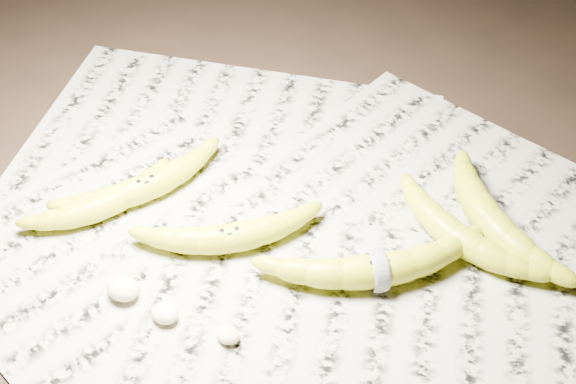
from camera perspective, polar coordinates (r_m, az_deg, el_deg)
The scene contains 12 objects.
ground at distance 0.99m, azimuth -1.74°, elevation -2.52°, with size 3.00×3.00×0.00m, color black.
newspaper_patch at distance 0.96m, azimuth -0.87°, elevation -4.62°, with size 0.90×0.70×0.01m, color #A39F8C.
banana_left_a at distance 1.02m, azimuth -10.10°, elevation 0.47°, with size 0.20×0.06×0.04m, color gold, non-canonical shape.
banana_left_b at distance 1.01m, azimuth -12.98°, elevation -0.79°, with size 0.17×0.05×0.03m, color gold, non-canonical shape.
banana_center at distance 0.95m, azimuth -4.18°, elevation -3.14°, with size 0.20×0.06×0.04m, color gold, non-canonical shape.
banana_taped at distance 0.92m, azimuth 6.41°, elevation -5.44°, with size 0.24×0.06×0.04m, color gold, non-canonical shape.
banana_upper_a at distance 0.97m, azimuth 11.87°, elevation -2.96°, with size 0.19×0.06×0.04m, color gold, non-canonical shape.
banana_upper_b at distance 0.99m, azimuth 14.18°, elevation -1.83°, with size 0.20×0.07×0.04m, color gold, non-canonical shape.
measuring_tape at distance 0.92m, azimuth 6.41°, elevation -5.44°, with size 0.05×0.05×0.00m, color white.
flesh_chunk_a at distance 0.93m, azimuth -11.69°, elevation -6.58°, with size 0.04×0.03×0.02m, color beige.
flesh_chunk_b at distance 0.90m, azimuth -8.79°, elevation -8.37°, with size 0.03×0.03×0.02m, color beige.
flesh_chunk_c at distance 0.88m, azimuth -4.30°, elevation -9.95°, with size 0.03×0.02×0.02m, color beige.
Camera 1 is at (0.34, -0.58, 0.73)m, focal length 50.00 mm.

